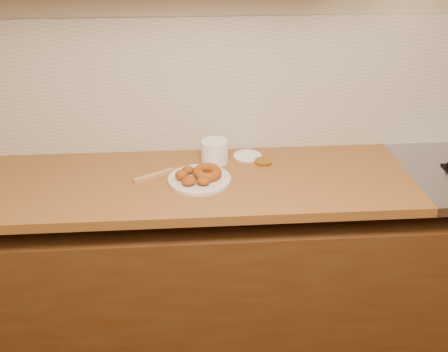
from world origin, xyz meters
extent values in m
cube|color=tan|center=(0.00, 2.00, 1.35)|extent=(4.00, 0.02, 2.70)
cube|color=#4C331A|center=(0.00, 1.69, 0.39)|extent=(3.60, 0.60, 0.77)
cube|color=brown|center=(-0.65, 1.69, 0.88)|extent=(2.30, 0.62, 0.04)
cube|color=beige|center=(0.00, 1.99, 1.20)|extent=(3.60, 0.02, 0.60)
cylinder|color=beige|center=(-0.39, 1.67, 0.91)|extent=(0.26, 0.26, 0.01)
torus|color=brown|center=(-0.35, 1.67, 0.94)|extent=(0.16, 0.16, 0.05)
ellipsoid|color=brown|center=(-0.43, 1.71, 0.93)|extent=(0.06, 0.05, 0.03)
ellipsoid|color=brown|center=(-0.46, 1.65, 0.94)|extent=(0.06, 0.06, 0.05)
ellipsoid|color=brown|center=(-0.43, 1.61, 0.93)|extent=(0.08, 0.08, 0.03)
ellipsoid|color=brown|center=(-0.37, 1.61, 0.93)|extent=(0.07, 0.07, 0.03)
cylinder|color=white|center=(-0.31, 1.84, 0.95)|extent=(0.12, 0.12, 0.10)
cylinder|color=white|center=(-0.16, 1.89, 0.90)|extent=(0.17, 0.17, 0.01)
cylinder|color=#AC7D28|center=(-0.10, 1.82, 0.91)|extent=(0.09, 0.09, 0.01)
cube|color=#A78250|center=(-0.57, 1.72, 0.91)|extent=(0.17, 0.12, 0.01)
camera|label=1|loc=(-0.42, -0.24, 1.91)|focal=42.00mm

